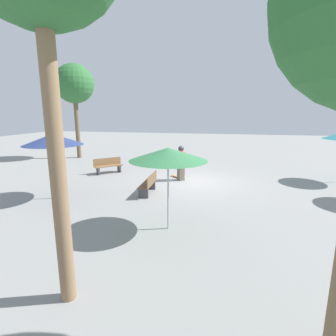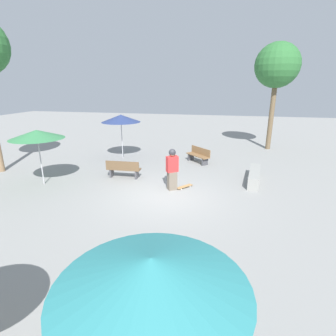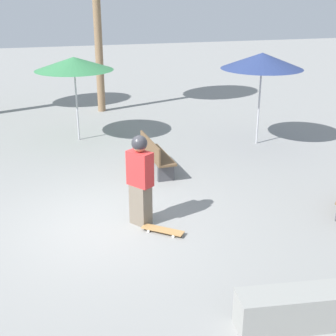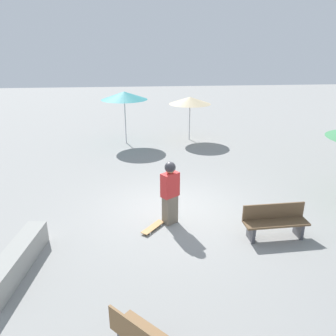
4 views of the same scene
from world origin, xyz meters
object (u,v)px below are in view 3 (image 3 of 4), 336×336
skater_main (140,177)px  skateboard (163,230)px  concrete_ledge (325,306)px  bench_near (156,155)px  shade_umbrella_navy (262,61)px  shade_umbrella_green (74,64)px

skater_main → skateboard: size_ratio=2.36×
concrete_ledge → bench_near: (5.98, 0.78, 0.16)m
skater_main → shade_umbrella_navy: shade_umbrella_navy is taller
skateboard → shade_umbrella_green: 6.60m
concrete_ledge → skateboard: bearing=25.6°
shade_umbrella_green → shade_umbrella_navy: bearing=-109.7°
shade_umbrella_navy → shade_umbrella_green: shade_umbrella_navy is taller
skater_main → skateboard: (-0.48, -0.30, -0.89)m
concrete_ledge → shade_umbrella_navy: size_ratio=0.94×
skateboard → bench_near: size_ratio=0.46×
skateboard → shade_umbrella_green: bearing=137.8°
skater_main → shade_umbrella_green: size_ratio=0.73×
skater_main → skateboard: 1.05m
skater_main → shade_umbrella_navy: size_ratio=0.68×
concrete_ledge → shade_umbrella_green: size_ratio=1.00×
shade_umbrella_navy → shade_umbrella_green: (1.76, 4.91, -0.13)m
skater_main → bench_near: size_ratio=1.09×
concrete_ledge → skater_main: bearing=26.5°
bench_near → concrete_ledge: bearing=5.2°
skateboard → shade_umbrella_green: size_ratio=0.31×
concrete_ledge → shade_umbrella_green: 9.63m
skater_main → shade_umbrella_navy: bearing=96.9°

